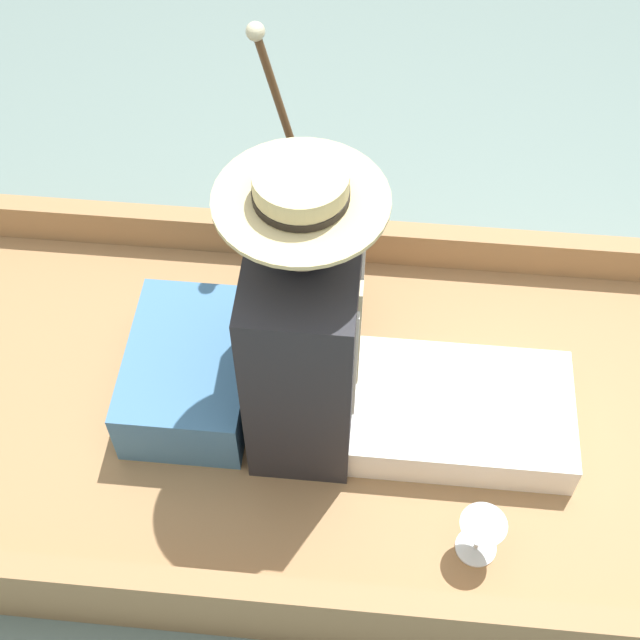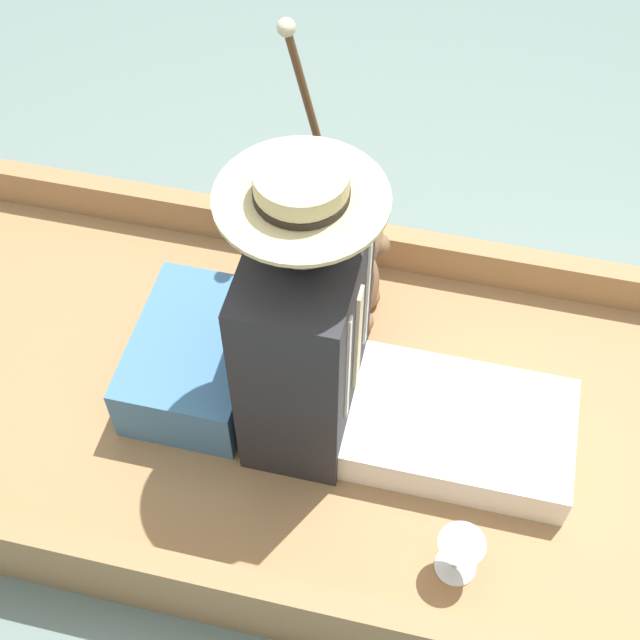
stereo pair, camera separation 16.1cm
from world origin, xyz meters
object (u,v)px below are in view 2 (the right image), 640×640
Objects in this scene: walking_cane at (318,141)px; wine_glass at (460,550)px; seated_person at (344,350)px; teddy_bear at (355,270)px.

wine_glass is at bearing 32.20° from walking_cane.
walking_cane is at bearing -162.02° from seated_person.
teddy_bear is 0.35m from walking_cane.
wine_glass is (0.33, 0.34, -0.20)m from seated_person.
seated_person reaches higher than wine_glass.
seated_person is 2.10× the size of teddy_bear.
seated_person is 0.52m from wine_glass.
seated_person is at bearing -134.27° from wine_glass.
wine_glass is at bearing 44.03° from seated_person.
seated_person is 0.36m from teddy_bear.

